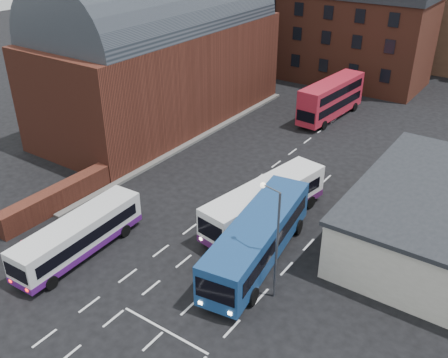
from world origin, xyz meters
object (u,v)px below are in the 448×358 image
Objects in this scene: bus_blue at (258,237)px; pedestrian_red at (24,250)px; bus_white_inbound at (265,201)px; bus_red_double at (331,99)px; pedestrian_beige at (25,263)px; street_lamp at (274,234)px; bus_white_outbound at (79,234)px.

bus_blue is 7.71× the size of pedestrian_red.
bus_red_double reaches higher than bus_white_inbound.
bus_red_double is 35.84m from pedestrian_red.
pedestrian_beige is at bearing 64.77° from bus_white_inbound.
street_lamp reaches higher than bus_red_double.
bus_blue is at bearing 124.74° from bus_white_inbound.
bus_white_inbound is at bearing -73.12° from bus_blue.
pedestrian_red is at bearing -136.15° from bus_white_outbound.
bus_white_inbound is 1.57× the size of street_lamp.
bus_red_double reaches higher than pedestrian_red.
pedestrian_beige is (-11.62, -9.37, -1.25)m from bus_blue.
pedestrian_red is at bearing 60.31° from bus_white_inbound.
pedestrian_beige is (1.11, -0.70, -0.10)m from pedestrian_red.
bus_white_inbound is (8.18, 10.41, 0.23)m from bus_white_outbound.
pedestrian_beige is (-13.97, -7.10, -3.72)m from street_lamp.
pedestrian_red is at bearing -18.94° from pedestrian_beige.
bus_white_inbound is at bearing 123.50° from street_lamp.
bus_blue is 14.98m from pedestrian_beige.
street_lamp is (9.16, -28.92, 2.17)m from bus_red_double.
bus_white_inbound reaches higher than pedestrian_beige.
bus_white_outbound is at bearing -163.27° from street_lamp.
bus_red_double is (-4.77, 22.29, 0.44)m from bus_white_inbound.
bus_red_double is 36.37m from pedestrian_beige.
pedestrian_beige is (-9.59, -13.73, -1.11)m from bus_white_inbound.
bus_blue is (10.22, 6.05, 0.36)m from bus_white_outbound.
bus_blue reaches higher than pedestrian_beige.
bus_white_outbound is at bearing 61.52° from bus_white_inbound.
pedestrian_red is (-15.08, -6.39, -3.62)m from street_lamp.
bus_blue is at bearing 28.30° from bus_white_outbound.
street_lamp is at bearing 127.85° from bus_blue.
bus_white_inbound reaches higher than bus_white_outbound.
street_lamp is (4.39, -6.63, 2.61)m from bus_white_inbound.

